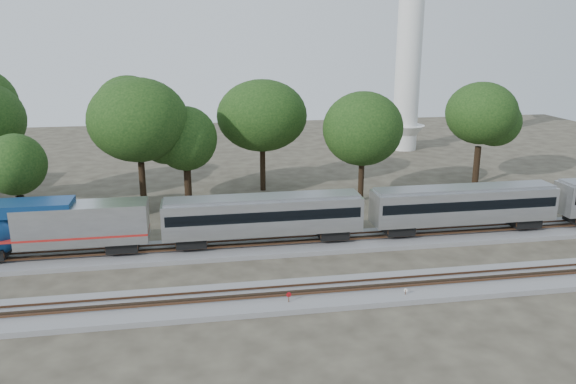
% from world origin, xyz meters
% --- Properties ---
extents(ground, '(160.00, 160.00, 0.00)m').
position_xyz_m(ground, '(0.00, 0.00, 0.00)').
color(ground, '#383328').
rests_on(ground, ground).
extents(track_far, '(160.00, 5.00, 0.73)m').
position_xyz_m(track_far, '(0.00, 6.00, 0.21)').
color(track_far, slate).
rests_on(track_far, ground).
extents(track_near, '(160.00, 5.00, 0.73)m').
position_xyz_m(track_near, '(0.00, -4.00, 0.21)').
color(track_near, slate).
rests_on(track_near, ground).
extents(train, '(90.18, 3.11, 4.58)m').
position_xyz_m(train, '(22.62, 6.00, 3.20)').
color(train, silver).
rests_on(train, ground).
extents(switch_stand_red, '(0.36, 0.10, 1.13)m').
position_xyz_m(switch_stand_red, '(4.08, -5.29, 0.72)').
color(switch_stand_red, '#512D19').
rests_on(switch_stand_red, ground).
extents(switch_stand_white, '(0.27, 0.09, 0.87)m').
position_xyz_m(switch_stand_white, '(12.51, -5.55, 0.55)').
color(switch_stand_white, '#512D19').
rests_on(switch_stand_white, ground).
extents(switch_lever, '(0.53, 0.36, 0.30)m').
position_xyz_m(switch_lever, '(6.84, -5.23, 0.15)').
color(switch_lever, '#512D19').
rests_on(switch_lever, ground).
extents(tree_2, '(6.73, 6.73, 9.49)m').
position_xyz_m(tree_2, '(-18.43, 14.28, 6.60)').
color(tree_2, black).
rests_on(tree_2, ground).
extents(tree_3, '(9.93, 9.93, 13.99)m').
position_xyz_m(tree_3, '(-7.52, 19.33, 9.75)').
color(tree_3, black).
rests_on(tree_3, ground).
extents(tree_4, '(7.61, 7.61, 10.73)m').
position_xyz_m(tree_4, '(-2.78, 20.39, 7.46)').
color(tree_4, black).
rests_on(tree_4, ground).
extents(tree_5, '(9.23, 9.23, 13.02)m').
position_xyz_m(tree_5, '(6.14, 25.20, 9.07)').
color(tree_5, black).
rests_on(tree_5, ground).
extents(tree_6, '(8.39, 8.39, 11.83)m').
position_xyz_m(tree_6, '(16.55, 18.92, 8.24)').
color(tree_6, black).
rests_on(tree_6, ground).
extents(tree_7, '(9.13, 9.13, 12.87)m').
position_xyz_m(tree_7, '(32.94, 23.40, 8.97)').
color(tree_7, black).
rests_on(tree_7, ground).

